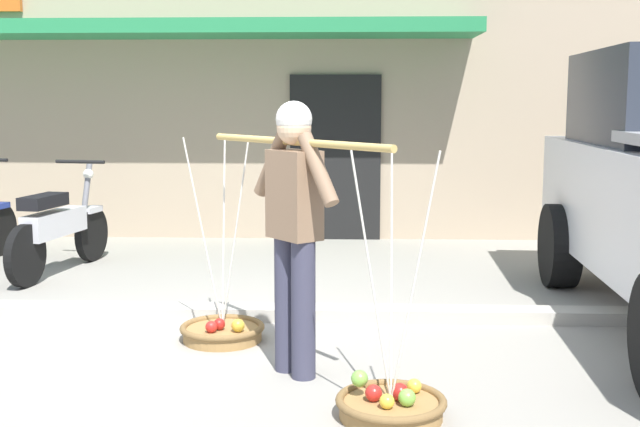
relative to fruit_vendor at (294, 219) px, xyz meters
name	(u,v)px	position (x,y,z in m)	size (l,w,h in m)	color
ground_plane	(218,345)	(-0.58, 0.57, -0.98)	(90.00, 90.00, 0.00)	gray
sidewalk_curb	(233,312)	(-0.58, 1.27, -0.93)	(20.00, 0.24, 0.10)	#AEA89C
fruit_vendor	(294,219)	(0.00, 0.00, 0.00)	(1.17, 1.39, 1.70)	#38384C
fruit_basket_left_side	(391,403)	(0.57, -0.68, -0.90)	(0.60, 0.60, 1.45)	#9E7542
fruit_basket_right_side	(222,330)	(-0.57, 0.68, -0.90)	(0.60, 0.60, 1.45)	#9E7542
motorcycle_second_in_row	(58,228)	(-2.52, 2.83, -0.53)	(0.55, 1.81, 1.09)	black
storefront_building	(210,73)	(-1.81, 7.45, 1.12)	(13.00, 6.00, 4.20)	tan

